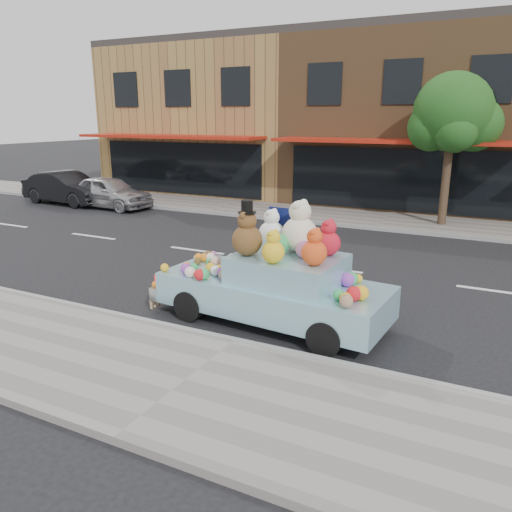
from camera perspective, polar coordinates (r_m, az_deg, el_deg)
The scene contains 11 objects.
ground at distance 12.97m, azimuth 8.24°, elevation -1.42°, with size 120.00×120.00×0.00m, color black.
near_sidewalk at distance 7.51m, azimuth -8.08°, elevation -14.18°, with size 60.00×3.00×0.12m, color gray.
far_sidewalk at distance 19.07m, azimuth 14.43°, elevation 3.95°, with size 60.00×3.00×0.12m, color gray.
near_kerb at distance 8.63m, azimuth -2.41°, elevation -9.81°, with size 60.00×0.12×0.13m, color gray.
far_kerb at distance 17.63m, azimuth 13.38°, elevation 3.10°, with size 60.00×0.12×0.13m, color gray.
storefront_left at distance 27.49m, azimuth -3.89°, elevation 15.37°, with size 10.00×9.80×7.30m.
storefront_mid at distance 24.09m, azimuth 17.90°, elevation 14.64°, with size 10.00×9.80×7.30m.
street_tree at distance 18.45m, azimuth 21.59°, elevation 14.37°, with size 3.00×2.70×5.22m.
car_silver at distance 22.19m, azimuth -16.44°, elevation 7.01°, with size 1.59×3.96×1.35m, color #A9A8AD.
car_dark at distance 23.86m, azimuth -20.83°, elevation 7.30°, with size 1.51×4.34×1.43m, color black.
art_car at distance 9.30m, azimuth 2.20°, elevation -2.83°, with size 4.61×2.11×2.36m.
Camera 1 is at (3.77, -11.82, 3.78)m, focal length 35.00 mm.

